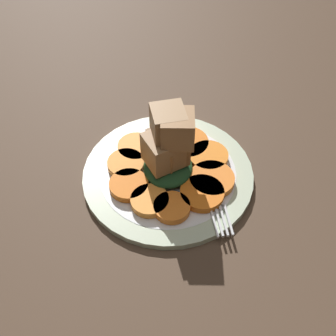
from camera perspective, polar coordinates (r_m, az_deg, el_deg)
The scene contains 14 objects.
table_slab at distance 70.27cm, azimuth 0.00°, elevation -1.67°, with size 120.00×120.00×2.00cm, color #4C3828.
plate at distance 69.11cm, azimuth 0.00°, elevation -0.87°, with size 25.13×25.13×1.05cm.
carrot_slice_0 at distance 71.48cm, azimuth -3.90°, elevation 2.48°, with size 5.68×5.68×1.08cm, color #F9953A.
carrot_slice_1 at distance 69.34cm, azimuth -5.16°, elevation 0.50°, with size 5.47×5.47×1.08cm, color orange.
carrot_slice_2 at distance 66.64cm, azimuth -4.80°, elevation -2.12°, with size 5.59×5.59×1.08cm, color orange.
carrot_slice_3 at distance 64.74cm, azimuth -2.25°, elevation -4.02°, with size 5.34×5.34×1.08cm, color orange.
carrot_slice_4 at distance 64.00cm, azimuth 0.47°, elevation -4.85°, with size 5.08×5.08×1.08cm, color orange.
carrot_slice_5 at distance 65.67cm, azimuth 4.18°, elevation -3.11°, with size 6.22×6.22×1.08cm, color orange.
carrot_slice_6 at distance 67.40cm, azimuth 5.36°, elevation -1.40°, with size 6.55×6.55×1.08cm, color orange.
carrot_slice_7 at distance 70.31cm, azimuth 4.95°, elevation 1.39°, with size 5.92×5.92×1.08cm, color orange.
carrot_slice_8 at distance 72.00cm, azimuth 2.34°, elevation 3.01°, with size 6.59×6.59×1.08cm, color orange.
carrot_slice_9 at distance 72.75cm, azimuth -0.13°, elevation 3.66°, with size 5.50×5.50×1.08cm, color orange.
center_pile at distance 65.03cm, azimuth 0.09°, elevation 2.59°, with size 7.89×7.52×11.19cm.
fork at distance 67.45cm, azimuth 5.23°, elevation -1.78°, with size 19.46×5.49×0.40cm.
Camera 1 is at (-44.78, -2.07, 55.11)cm, focal length 50.00 mm.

